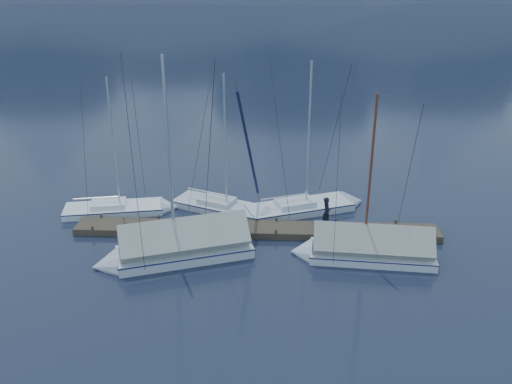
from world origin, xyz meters
TOP-DOWN VIEW (x-y plane):
  - ground at (0.00, 0.00)m, footprint 1000.00×1000.00m
  - dock at (0.00, 2.00)m, footprint 18.00×1.50m
  - mooring_posts at (-0.50, 2.00)m, footprint 15.12×1.52m
  - sailboat_open_left at (-7.00, 4.19)m, footprint 6.26×2.94m
  - sailboat_open_mid at (-1.29, 4.28)m, footprint 6.36×4.05m
  - sailboat_open_right at (3.03, 4.93)m, footprint 6.89×4.17m
  - sailboat_covered_near at (4.86, -0.28)m, footprint 6.60×2.79m
  - sailboat_covered_far at (-3.68, -0.73)m, footprint 7.43×4.37m
  - person at (3.46, 2.10)m, footprint 0.40×0.60m

SIDE VIEW (x-z plane):
  - ground at x=0.00m, z-range 0.00..0.00m
  - dock at x=0.00m, z-range -0.16..0.38m
  - sailboat_open_left at x=-7.00m, z-range -3.86..4.14m
  - sailboat_open_mid at x=-1.29m, z-range -3.94..4.23m
  - sailboat_open_right at x=3.03m, z-range -4.26..4.56m
  - mooring_posts at x=-0.50m, z-range 0.17..0.52m
  - sailboat_covered_near at x=4.86m, z-range -3.78..4.62m
  - sailboat_covered_far at x=-3.68m, z-range -4.51..5.49m
  - person at x=3.46m, z-range 0.34..1.93m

